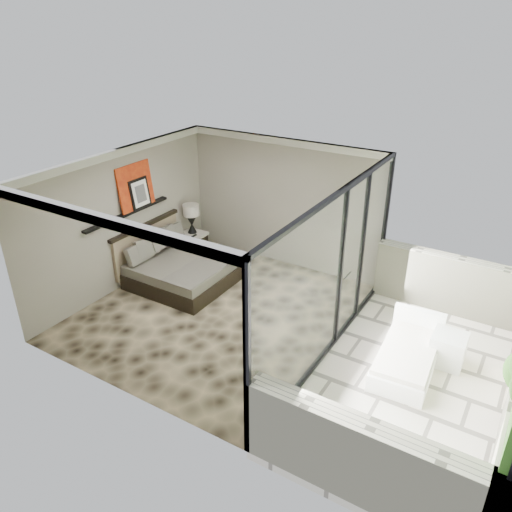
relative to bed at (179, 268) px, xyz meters
The scene contains 14 objects.
floor 1.49m from the bed, 22.41° to the right, with size 5.00×5.00×0.00m, color black.
ceiling 2.87m from the bed, 22.41° to the right, with size 4.50×5.00×0.02m, color silver.
back_wall 2.59m from the bed, 55.17° to the left, with size 4.50×0.02×2.80m, color gray.
left_wall 1.51m from the bed, 148.14° to the right, with size 0.02×5.00×2.80m, color gray.
glass_wall 3.80m from the bed, ahead, with size 0.08×5.00×2.80m, color white.
terrace_slab 5.14m from the bed, ahead, with size 3.00×5.00×0.12m, color beige.
picture_ledge 1.52m from the bed, 151.36° to the right, with size 0.12×2.20×0.05m, color black.
bed is the anchor object (origin of this frame).
nightstand 1.32m from the bed, 115.72° to the left, with size 0.53×0.53×0.53m, color black.
table_lamp 1.52m from the bed, 116.55° to the left, with size 0.37×0.37×0.68m.
abstract_canvas 1.87m from the bed, 169.90° to the right, with size 0.04×0.90×0.90m, color #AF1C0F.
framed_print 1.71m from the bed, behind, with size 0.03×0.50×0.60m, color black.
ottoman 5.35m from the bed, ahead, with size 0.52×0.52×0.52m, color silver.
lounger 4.84m from the bed, ahead, with size 0.94×1.72×0.65m.
Camera 1 is at (4.77, -6.38, 5.10)m, focal length 35.00 mm.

